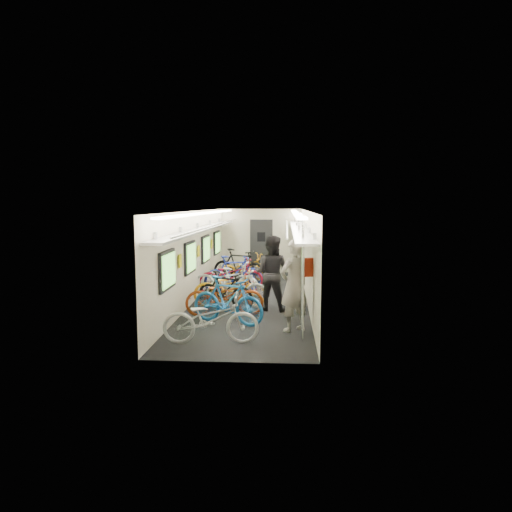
# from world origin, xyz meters

# --- Properties ---
(train_car_shell) EXTENTS (10.00, 10.00, 10.00)m
(train_car_shell) POSITION_xyz_m (-0.36, 0.71, 1.66)
(train_car_shell) COLOR black
(train_car_shell) RESTS_ON ground
(bicycle_0) EXTENTS (1.82, 0.76, 0.93)m
(bicycle_0) POSITION_xyz_m (-0.44, -4.02, 0.47)
(bicycle_0) COLOR #AAAAAF
(bicycle_0) RESTS_ON ground
(bicycle_1) EXTENTS (1.78, 1.13, 1.04)m
(bicycle_1) POSITION_xyz_m (-0.31, -2.62, 0.52)
(bicycle_1) COLOR #1C62AC
(bicycle_1) RESTS_ON ground
(bicycle_2) EXTENTS (1.87, 0.85, 0.95)m
(bicycle_2) POSITION_xyz_m (-0.47, -1.93, 0.47)
(bicycle_2) COLOR maroon
(bicycle_2) RESTS_ON ground
(bicycle_3) EXTENTS (1.62, 1.05, 0.95)m
(bicycle_3) POSITION_xyz_m (-0.55, -1.26, 0.47)
(bicycle_3) COLOR black
(bicycle_3) RESTS_ON ground
(bicycle_4) EXTENTS (1.87, 0.72, 0.97)m
(bicycle_4) POSITION_xyz_m (-0.46, -0.98, 0.48)
(bicycle_4) COLOR orange
(bicycle_4) RESTS_ON ground
(bicycle_5) EXTENTS (1.72, 0.83, 0.99)m
(bicycle_5) POSITION_xyz_m (-0.28, -1.01, 0.50)
(bicycle_5) COLOR silver
(bicycle_5) RESTS_ON ground
(bicycle_6) EXTENTS (2.06, 1.20, 1.02)m
(bicycle_6) POSITION_xyz_m (-0.68, -0.02, 0.51)
(bicycle_6) COLOR #ABADB0
(bicycle_6) RESTS_ON ground
(bicycle_7) EXTENTS (1.86, 1.12, 1.08)m
(bicycle_7) POSITION_xyz_m (-0.59, 1.02, 0.54)
(bicycle_7) COLOR #192A9B
(bicycle_7) RESTS_ON ground
(bicycle_8) EXTENTS (2.05, 1.28, 1.02)m
(bicycle_8) POSITION_xyz_m (-0.65, 0.79, 0.51)
(bicycle_8) COLOR maroon
(bicycle_8) RESTS_ON ground
(bicycle_9) EXTENTS (1.96, 1.22, 1.14)m
(bicycle_9) POSITION_xyz_m (-0.59, 2.39, 0.57)
(bicycle_9) COLOR black
(bicycle_9) RESTS_ON ground
(bicycle_10) EXTENTS (1.93, 1.33, 0.96)m
(bicycle_10) POSITION_xyz_m (-0.41, 2.66, 0.48)
(bicycle_10) COLOR orange
(bicycle_10) RESTS_ON ground
(passenger_near) EXTENTS (0.82, 0.79, 1.90)m
(passenger_near) POSITION_xyz_m (1.11, -3.08, 0.95)
(passenger_near) COLOR gray
(passenger_near) RESTS_ON ground
(passenger_mid) EXTENTS (1.04, 0.91, 1.83)m
(passenger_mid) POSITION_xyz_m (0.59, -1.25, 0.91)
(passenger_mid) COLOR black
(passenger_mid) RESTS_ON ground
(backpack) EXTENTS (0.29, 0.21, 0.38)m
(backpack) POSITION_xyz_m (1.41, -2.80, 1.28)
(backpack) COLOR #A82810
(backpack) RESTS_ON passenger_near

